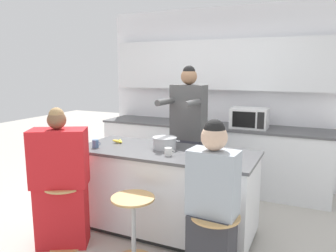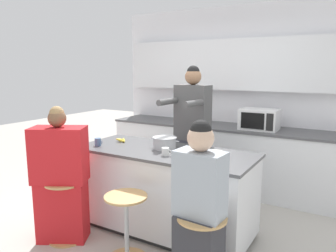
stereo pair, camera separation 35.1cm
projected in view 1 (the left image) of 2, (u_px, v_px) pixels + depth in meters
The scene contains 17 objects.
ground_plane at pixel (165, 230), 3.64m from camera, with size 16.00×16.00×0.00m, color #B2ADA3.
wall_back at pixel (218, 83), 5.11m from camera, with size 3.69×0.22×2.70m.
back_counter at pixel (210, 155), 5.00m from camera, with size 3.43×0.69×0.94m.
kitchen_island at pixel (165, 190), 3.56m from camera, with size 1.94×0.82×0.91m.
bar_stool_leftmost at pixel (65, 211), 3.28m from camera, with size 0.39×0.39×0.63m.
bar_stool_center at pixel (133, 226), 2.98m from camera, with size 0.39×0.39×0.63m.
bar_stool_rightmost at pixel (214, 247), 2.62m from camera, with size 0.39×0.39×0.63m.
person_cooking at pixel (188, 140), 4.03m from camera, with size 0.44×0.60×1.81m.
person_wrapped_blanket at pixel (60, 183), 3.22m from camera, with size 0.60×0.51×1.41m.
person_seated_near at pixel (212, 212), 2.59m from camera, with size 0.40×0.29×1.39m.
cooking_pot at pixel (165, 143), 3.54m from camera, with size 0.35×0.26×0.13m.
fruit_bowl at pixel (216, 154), 3.23m from camera, with size 0.23×0.23×0.06m.
coffee_cup_near at pixel (96, 144), 3.60m from camera, with size 0.10×0.07×0.09m.
coffee_cup_far at pixel (168, 152), 3.27m from camera, with size 0.11×0.08×0.08m.
banana_bunch at pixel (118, 141), 3.82m from camera, with size 0.15×0.11×0.05m.
microwave at pixel (249, 118), 4.61m from camera, with size 0.50×0.35×0.28m.
potted_plant at pixel (185, 114), 5.07m from camera, with size 0.17×0.17×0.25m.
Camera 1 is at (1.45, -3.06, 1.77)m, focal length 35.00 mm.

